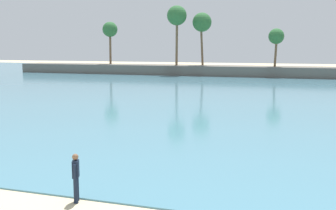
# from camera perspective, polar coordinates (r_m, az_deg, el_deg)

# --- Properties ---
(sea) EXTENTS (220.00, 101.54, 0.06)m
(sea) POSITION_cam_1_polar(r_m,az_deg,el_deg) (63.10, 14.48, 3.07)
(sea) COLOR teal
(sea) RESTS_ON ground
(palm_headland) EXTENTS (100.34, 6.00, 12.48)m
(palm_headland) POSITION_cam_1_polar(r_m,az_deg,el_deg) (73.65, 15.55, 5.52)
(palm_headland) COLOR #605B54
(palm_headland) RESTS_ON ground
(person_at_waterline) EXTENTS (0.32, 0.51, 1.67)m
(person_at_waterline) POSITION_cam_1_polar(r_m,az_deg,el_deg) (14.39, -12.53, -9.53)
(person_at_waterline) COLOR #141E33
(person_at_waterline) RESTS_ON ground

